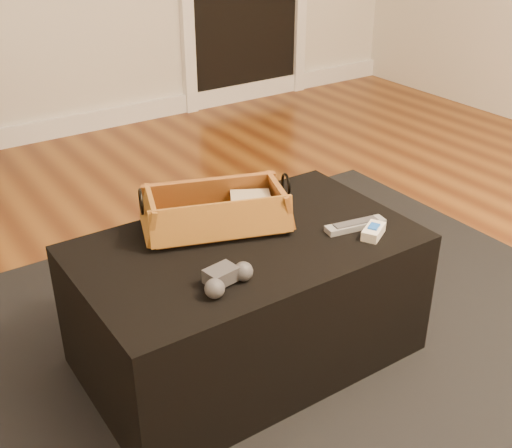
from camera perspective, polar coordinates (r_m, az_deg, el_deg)
floor at (r=2.03m, az=11.23°, el=-15.03°), size 5.00×5.50×0.01m
baseboard at (r=4.10m, az=-16.45°, el=8.37°), size 5.00×0.04×0.12m
area_rug at (r=2.09m, az=0.01°, el=-12.30°), size 2.60×2.00×0.01m
ottoman at (r=1.99m, az=-0.80°, el=-6.79°), size 1.00×0.60×0.42m
tv_remote at (r=1.93m, az=-4.11°, el=0.11°), size 0.24×0.10×0.02m
cloth_bundle at (r=1.99m, az=-0.49°, el=1.76°), size 0.15×0.13×0.07m
wicker_basket at (r=1.94m, az=-3.59°, el=1.04°), size 0.49×0.36×0.15m
game_controller at (r=1.67m, az=-2.68°, el=-4.81°), size 0.17×0.11×0.05m
silver_remote at (r=1.97m, az=8.83°, el=-0.10°), size 0.20×0.08×0.02m
cream_gadget at (r=1.93m, az=10.40°, el=-0.64°), size 0.11×0.09×0.03m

